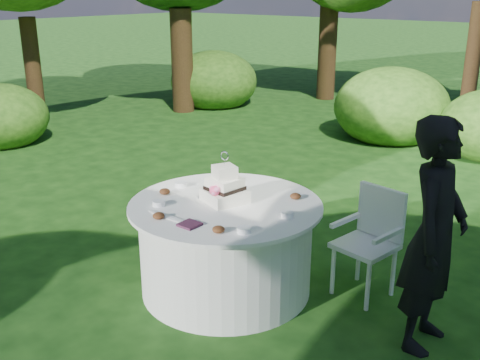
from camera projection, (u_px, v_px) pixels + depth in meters
name	position (u px, v px, depth m)	size (l,w,h in m)	color
ground	(226.00, 288.00, 4.74)	(80.00, 80.00, 0.00)	#11330E
napkins	(190.00, 224.00, 4.07)	(0.14, 0.14, 0.02)	#431D32
feather_plume	(170.00, 217.00, 4.20)	(0.48, 0.07, 0.01)	white
guest	(434.00, 236.00, 3.77)	(0.60, 0.39, 1.65)	black
table	(226.00, 246.00, 4.62)	(1.56, 1.56, 0.77)	silver
cake	(225.00, 188.00, 4.49)	(0.39, 0.39, 0.42)	silver
chair	(372.00, 234.00, 4.54)	(0.50, 0.49, 0.89)	white
votives	(219.00, 201.00, 4.49)	(1.21, 0.93, 0.04)	white
petal_cups	(210.00, 207.00, 4.35)	(1.00, 1.08, 0.05)	#562D16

